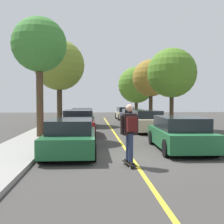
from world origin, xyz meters
name	(u,v)px	position (x,y,z in m)	size (l,w,h in m)	color
ground	(132,159)	(0.00, 0.00, 0.00)	(80.00, 80.00, 0.00)	#3D3A38
sidewalk_left	(5,159)	(-4.30, 0.00, 0.07)	(2.13, 56.00, 0.14)	gray
center_line	(120,142)	(0.00, 4.00, 0.00)	(0.12, 39.20, 0.01)	gold
parked_car_left_nearest	(71,136)	(-2.19, 1.17, 0.65)	(1.93, 4.36, 1.31)	#1E5B33
parked_car_left_near	(78,123)	(-2.19, 6.69, 0.74)	(2.00, 4.40, 1.48)	maroon
parked_car_left_far	(82,117)	(-2.19, 12.60, 0.71)	(1.94, 4.34, 1.43)	#1E5B33
parked_car_right_nearest	(180,133)	(2.19, 1.60, 0.67)	(2.09, 4.35, 1.36)	#1E5B33
parked_car_right_near	(147,121)	(2.19, 8.32, 0.68)	(1.96, 4.35, 1.39)	#BCAD89
parked_car_right_far	(132,116)	(2.19, 14.88, 0.65)	(2.08, 4.63, 1.29)	navy
parked_car_right_farthest	(125,113)	(2.19, 20.55, 0.68)	(1.91, 4.39, 1.36)	#BCAD89
street_tree_left_nearest	(39,46)	(-4.14, 5.34, 4.90)	(2.86, 2.86, 6.25)	#4C3823
street_tree_left_near	(59,65)	(-4.14, 13.91, 4.99)	(4.20, 4.20, 6.97)	#3D2D1E
street_tree_right_nearest	(172,73)	(4.14, 9.41, 3.95)	(3.42, 3.42, 5.54)	#3D2D1E
street_tree_right_near	(151,78)	(4.14, 16.28, 4.18)	(3.50, 3.50, 5.81)	#3D2D1E
street_tree_right_far	(136,85)	(4.14, 24.89, 4.04)	(4.56, 4.56, 6.19)	#3D2D1E
fire_hydrant	(52,128)	(-3.69, 6.49, 0.49)	(0.20, 0.20, 0.70)	#B2140F
skateboard	(129,163)	(-0.24, -1.05, 0.09)	(0.38, 0.87, 0.10)	black
skateboarder	(130,130)	(-0.23, -1.08, 1.12)	(0.59, 0.71, 1.79)	black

